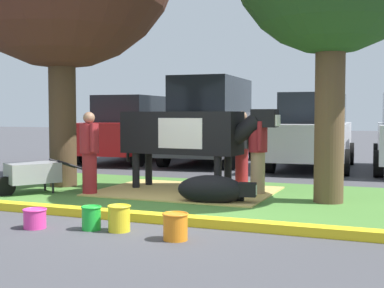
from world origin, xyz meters
The scene contains 17 objects.
ground_plane centered at (0.00, 0.00, 0.00)m, with size 80.00×80.00×0.00m, color #424247.
grass_island centered at (-0.31, 1.91, 0.01)m, with size 8.24×4.37×0.02m, color #477A33.
curb_yellow centered at (-0.31, -0.43, 0.06)m, with size 9.44×0.24×0.12m, color yellow.
hay_bedding centered at (-0.30, 2.19, 0.03)m, with size 3.20×2.40×0.04m, color tan.
cow_holstein centered at (-0.37, 2.38, 1.11)m, with size 3.14×0.85×1.56m.
calf_lying centered at (0.58, 1.20, 0.24)m, with size 1.33×0.65×0.48m.
person_handler centered at (-1.79, 1.24, 0.81)m, with size 0.42×0.38×1.51m.
person_visitor_near centered at (0.42, 3.40, 0.81)m, with size 0.52×0.34×1.53m.
person_visitor_far centered at (1.03, 2.37, 0.83)m, with size 0.34×0.50×1.55m.
wheelbarrow centered at (-2.87, 0.97, 0.39)m, with size 1.21×1.49×0.63m.
bucket_pink centered at (-0.96, -1.35, 0.13)m, with size 0.31×0.31×0.25m.
bucket_green centered at (-0.23, -1.16, 0.16)m, with size 0.26×0.26×0.31m.
bucket_yellow centered at (0.14, -1.11, 0.17)m, with size 0.30×0.30×0.33m.
bucket_orange centered at (0.98, -1.26, 0.17)m, with size 0.31×0.31×0.32m.
sedan_red centered at (-4.34, 7.54, 0.98)m, with size 2.19×4.48×2.02m.
suv_dark_grey centered at (-1.81, 7.87, 1.27)m, with size 2.30×4.69×2.52m.
sedan_silver centered at (1.21, 7.49, 0.98)m, with size 2.19×4.48×2.02m.
Camera 1 is at (3.43, -6.88, 1.49)m, focal length 49.46 mm.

